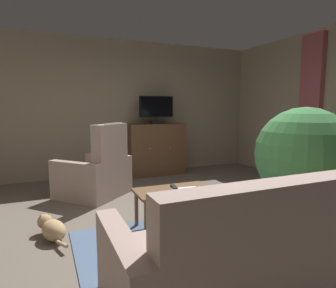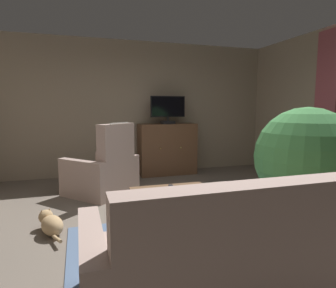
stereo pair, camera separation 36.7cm
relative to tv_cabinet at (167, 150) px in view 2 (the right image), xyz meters
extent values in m
cube|color=#665B51|center=(-0.65, -2.71, -0.53)|extent=(6.60, 6.61, 0.04)
cube|color=gray|center=(-0.65, 0.35, 0.88)|extent=(6.60, 0.10, 2.78)
cube|color=#A34C56|center=(2.29, -1.83, 1.01)|extent=(0.10, 0.44, 2.33)
cube|color=slate|center=(-0.75, -3.15, -0.51)|extent=(2.39, 1.61, 0.01)
cube|color=#402A1C|center=(0.00, 0.00, -0.48)|extent=(1.13, 0.41, 0.06)
cube|color=brown|center=(0.00, 0.00, 0.02)|extent=(1.19, 0.47, 1.07)
sphere|color=tan|center=(-0.21, -0.25, 0.08)|extent=(0.03, 0.03, 0.03)
sphere|color=tan|center=(0.21, -0.25, 0.08)|extent=(0.03, 0.03, 0.03)
cube|color=black|center=(0.00, -0.05, 0.59)|extent=(0.26, 0.20, 0.06)
cylinder|color=black|center=(0.00, -0.05, 0.66)|extent=(0.04, 0.04, 0.08)
cube|color=black|center=(0.00, -0.05, 0.91)|extent=(0.73, 0.05, 0.43)
cube|color=black|center=(0.00, -0.08, 0.91)|extent=(0.69, 0.01, 0.39)
cube|color=brown|center=(-0.78, -2.66, -0.07)|extent=(0.92, 0.49, 0.03)
cylinder|color=brown|center=(-0.37, -2.48, -0.30)|extent=(0.04, 0.04, 0.43)
cylinder|color=brown|center=(-1.18, -2.46, -0.30)|extent=(0.04, 0.04, 0.43)
cylinder|color=brown|center=(-0.38, -2.86, -0.30)|extent=(0.04, 0.04, 0.43)
cylinder|color=brown|center=(-1.19, -2.84, -0.30)|extent=(0.04, 0.04, 0.43)
cube|color=black|center=(-0.76, -2.60, -0.04)|extent=(0.08, 0.18, 0.02)
cube|color=silver|center=(-0.66, -2.74, -0.05)|extent=(0.32, 0.25, 0.01)
cube|color=#A3897F|center=(-0.78, -3.96, -0.31)|extent=(1.77, 0.94, 0.41)
cube|color=#A3897F|center=(-0.78, -4.34, 0.17)|extent=(1.77, 0.20, 0.55)
cube|color=#A3897F|center=(-1.74, -3.96, -0.20)|extent=(0.15, 0.94, 0.63)
cube|color=#A3897F|center=(0.18, -3.96, -0.20)|extent=(0.15, 0.94, 0.63)
cube|color=tan|center=(-0.60, -4.11, 0.02)|extent=(0.37, 0.16, 0.36)
cube|color=#A3897F|center=(-1.46, -1.00, -0.31)|extent=(1.10, 1.12, 0.41)
cube|color=#A3897F|center=(-1.22, -1.27, 0.27)|extent=(0.63, 0.59, 0.75)
cube|color=#A3897F|center=(-1.76, -1.28, -0.21)|extent=(0.69, 0.75, 0.61)
cube|color=#A3897F|center=(-1.16, -0.73, -0.21)|extent=(0.69, 0.75, 0.61)
cube|color=white|center=(-1.18, -1.32, 0.54)|extent=(0.32, 0.29, 0.24)
cube|color=brown|center=(1.92, -2.34, 0.19)|extent=(0.45, 0.08, 0.51)
cylinder|color=brown|center=(1.70, -2.33, -0.31)|extent=(0.04, 0.04, 0.41)
cylinder|color=brown|center=(1.67, -2.53, 0.16)|extent=(0.06, 0.38, 0.03)
cylinder|color=slate|center=(1.56, -1.92, -0.33)|extent=(0.36, 0.36, 0.35)
cylinder|color=brown|center=(1.56, -1.92, 0.08)|extent=(0.06, 0.06, 0.48)
cube|color=#4C8E47|center=(1.83, -1.93, 0.37)|extent=(0.52, 0.10, 0.19)
cube|color=#4C8E47|center=(1.51, -1.66, 0.37)|extent=(0.18, 0.53, 0.13)
cube|color=#4C8E47|center=(1.38, -1.94, 0.37)|extent=(0.35, 0.12, 0.12)
cube|color=#4C8E47|center=(1.58, -2.10, 0.37)|extent=(0.12, 0.35, 0.14)
cylinder|color=#3D4C5B|center=(0.53, -3.29, -0.31)|extent=(0.34, 0.34, 0.40)
sphere|color=#3D7F42|center=(0.53, -3.29, 0.36)|extent=(1.08, 1.08, 1.08)
ellipsoid|color=tan|center=(-2.10, -2.47, -0.40)|extent=(0.33, 0.40, 0.22)
sphere|color=tan|center=(-2.18, -2.26, -0.37)|extent=(0.16, 0.16, 0.16)
cone|color=tan|center=(-2.23, -2.27, -0.29)|extent=(0.04, 0.04, 0.04)
cone|color=tan|center=(-2.14, -2.24, -0.29)|extent=(0.04, 0.04, 0.04)
cylinder|color=tan|center=(-2.04, -2.73, -0.45)|extent=(0.12, 0.22, 0.06)
camera|label=1|loc=(-2.14, -5.64, 0.89)|focal=30.90mm
camera|label=2|loc=(-1.80, -5.77, 0.89)|focal=30.90mm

